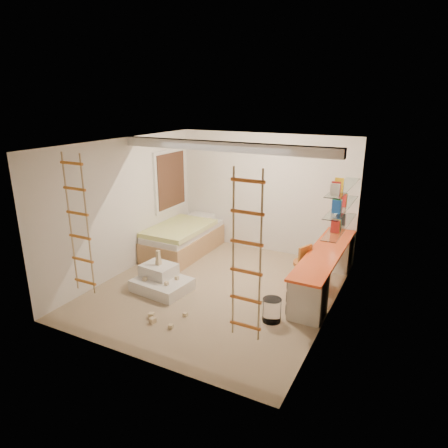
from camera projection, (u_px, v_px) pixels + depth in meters
The scene contains 15 objects.
floor at pixel (216, 289), 7.22m from camera, with size 4.50×4.50×0.00m, color tan.
ceiling_beam at pixel (224, 146), 6.71m from camera, with size 4.00×0.18×0.16m, color white.
window_frame at pixel (170, 180), 8.87m from camera, with size 0.06×1.15×1.35m, color white.
window_blind at pixel (171, 180), 8.86m from camera, with size 0.02×1.00×1.20m, color #4C2D1E.
rope_ladder_left at pixel (79, 225), 5.86m from camera, with size 0.41×0.04×2.13m, color #C47C21, non-canonical shape.
rope_ladder_right at pixel (246, 257), 4.69m from camera, with size 0.41×0.04×2.13m, color orange, non-canonical shape.
waste_bin at pixel (272, 310), 6.14m from camera, with size 0.29×0.29×0.37m, color white.
desk at pixel (324, 269), 7.08m from camera, with size 0.56×2.80×0.75m.
shelves at pixel (342, 207), 6.90m from camera, with size 0.25×1.80×0.71m.
bed at pixel (184, 239), 8.80m from camera, with size 1.02×2.00×0.69m.
task_lamp at pixel (337, 215), 7.69m from camera, with size 0.14×0.36×0.57m.
swivel_chair at pixel (305, 273), 7.14m from camera, with size 0.65×0.65×0.84m.
play_platform at pixel (161, 281), 7.17m from camera, with size 1.02×0.83×0.42m.
toy_blocks at pixel (162, 286), 6.73m from camera, with size 1.15×1.16×0.69m.
books at pixel (342, 202), 6.88m from camera, with size 0.14×0.64×0.92m.
Camera 1 is at (3.10, -5.74, 3.31)m, focal length 32.00 mm.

